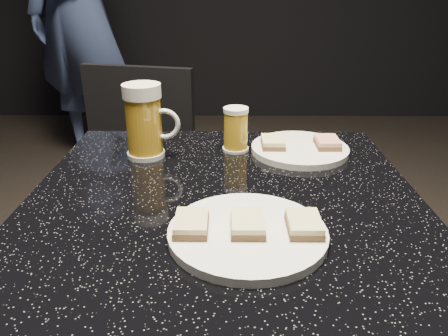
{
  "coord_description": "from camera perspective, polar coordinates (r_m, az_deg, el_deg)",
  "views": [
    {
      "loc": [
        0.01,
        -0.7,
        1.11
      ],
      "look_at": [
        0.0,
        0.0,
        0.8
      ],
      "focal_mm": 35.0,
      "sensor_mm": 36.0,
      "label": 1
    }
  ],
  "objects": [
    {
      "name": "patron",
      "position": [
        2.71,
        -18.59,
        18.98
      ],
      "size": [
        0.82,
        0.72,
        1.89
      ],
      "primitive_type": "imported",
      "rotation": [
        0.0,
        0.0,
        -0.48
      ],
      "color": "navy",
      "rests_on": "floor"
    },
    {
      "name": "table",
      "position": [
        0.92,
        0.0,
        -16.88
      ],
      "size": [
        0.7,
        0.7,
        0.75
      ],
      "color": "black",
      "rests_on": "floor"
    },
    {
      "name": "beer_tumbler",
      "position": [
        0.97,
        1.54,
        5.06
      ],
      "size": [
        0.06,
        0.06,
        0.1
      ],
      "color": "silver",
      "rests_on": "table"
    },
    {
      "name": "canapes_on_plate_large",
      "position": [
        0.65,
        3.11,
        -7.29
      ],
      "size": [
        0.22,
        0.07,
        0.02
      ],
      "color": "#4C3521",
      "rests_on": "plate_large"
    },
    {
      "name": "chair",
      "position": [
        1.44,
        -12.12,
        -2.07
      ],
      "size": [
        0.44,
        0.44,
        0.86
      ],
      "color": "black",
      "rests_on": "floor"
    },
    {
      "name": "canapes_on_plate_small",
      "position": [
        0.98,
        9.91,
        3.33
      ],
      "size": [
        0.17,
        0.07,
        0.02
      ],
      "color": "#4C3521",
      "rests_on": "plate_small"
    },
    {
      "name": "plate_small",
      "position": [
        0.99,
        9.84,
        2.44
      ],
      "size": [
        0.21,
        0.21,
        0.01
      ],
      "primitive_type": "cylinder",
      "color": "white",
      "rests_on": "table"
    },
    {
      "name": "beer_mug",
      "position": [
        0.94,
        -10.3,
        6.06
      ],
      "size": [
        0.12,
        0.08,
        0.16
      ],
      "color": "silver",
      "rests_on": "table"
    },
    {
      "name": "plate_large",
      "position": [
        0.66,
        3.08,
        -8.51
      ],
      "size": [
        0.24,
        0.24,
        0.01
      ],
      "primitive_type": "cylinder",
      "color": "white",
      "rests_on": "table"
    }
  ]
}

